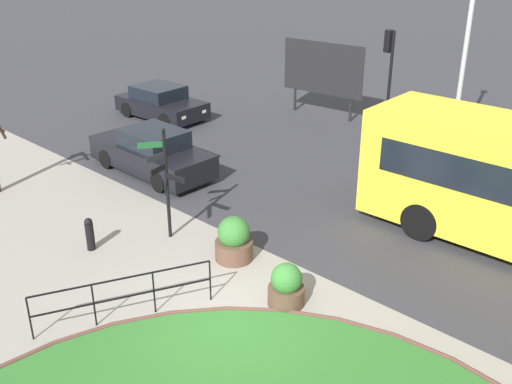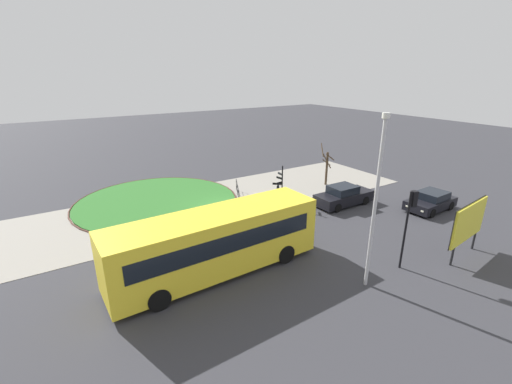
% 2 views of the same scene
% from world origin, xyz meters
% --- Properties ---
extents(ground, '(120.00, 120.00, 0.00)m').
position_xyz_m(ground, '(0.00, 0.00, 0.00)').
color(ground, '#333338').
extents(sidewalk_paving, '(32.00, 8.78, 0.02)m').
position_xyz_m(sidewalk_paving, '(0.00, -1.61, 0.01)').
color(sidewalk_paving, gray).
rests_on(sidewalk_paving, ground).
extents(grass_island, '(11.94, 11.94, 0.10)m').
position_xyz_m(grass_island, '(3.90, -3.96, 0.05)').
color(grass_island, '#2D6B28').
rests_on(grass_island, ground).
extents(grass_kerb_ring, '(12.25, 12.25, 0.11)m').
position_xyz_m(grass_kerb_ring, '(3.90, -3.96, 0.06)').
color(grass_kerb_ring, brown).
rests_on(grass_kerb_ring, ground).
extents(signpost_directional, '(1.02, 0.67, 3.02)m').
position_xyz_m(signpost_directional, '(-3.78, 1.54, 1.73)').
color(signpost_directional, black).
rests_on(signpost_directional, ground).
extents(bollard_foreground, '(0.21, 0.21, 0.90)m').
position_xyz_m(bollard_foreground, '(-4.76, -0.17, 0.46)').
color(bollard_foreground, black).
rests_on(bollard_foreground, ground).
extents(railing_grass_edge, '(1.62, 3.38, 1.02)m').
position_xyz_m(railing_grass_edge, '(-1.72, -1.30, 0.66)').
color(railing_grass_edge, black).
rests_on(railing_grass_edge, ground).
extents(bus_yellow, '(10.61, 2.90, 3.14)m').
position_xyz_m(bus_yellow, '(4.34, 7.32, 1.69)').
color(bus_yellow, yellow).
rests_on(bus_yellow, ground).
extents(car_near_lane, '(4.62, 1.88, 1.51)m').
position_xyz_m(car_near_lane, '(-7.69, 4.11, 0.69)').
color(car_near_lane, black).
rests_on(car_near_lane, ground).
extents(car_far_lane, '(4.01, 2.06, 1.36)m').
position_xyz_m(car_far_lane, '(-12.27, 8.15, 0.64)').
color(car_far_lane, black).
rests_on(car_far_lane, ground).
extents(traffic_light_near, '(0.48, 0.32, 4.12)m').
position_xyz_m(traffic_light_near, '(-3.83, 11.96, 3.00)').
color(traffic_light_near, black).
rests_on(traffic_light_near, ground).
extents(lamppost_tall, '(0.32, 0.32, 7.93)m').
position_xyz_m(lamppost_tall, '(-1.07, 12.00, 4.26)').
color(lamppost_tall, '#B7B7BC').
rests_on(lamppost_tall, ground).
extents(billboard_left, '(3.74, 0.57, 3.12)m').
position_xyz_m(billboard_left, '(-7.49, 13.01, 1.99)').
color(billboard_left, black).
rests_on(billboard_left, ground).
extents(planter_near_signpost, '(0.93, 0.93, 1.16)m').
position_xyz_m(planter_near_signpost, '(-1.78, 1.97, 0.52)').
color(planter_near_signpost, brown).
rests_on(planter_near_signpost, ground).
extents(planter_kerbside, '(0.80, 0.80, 1.00)m').
position_xyz_m(planter_kerbside, '(0.38, 1.39, 0.45)').
color(planter_kerbside, brown).
rests_on(planter_kerbside, ground).
extents(street_tree_bare, '(1.06, 1.28, 3.60)m').
position_xyz_m(street_tree_bare, '(-9.87, -0.12, 1.72)').
color(street_tree_bare, '#423323').
rests_on(street_tree_bare, ground).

